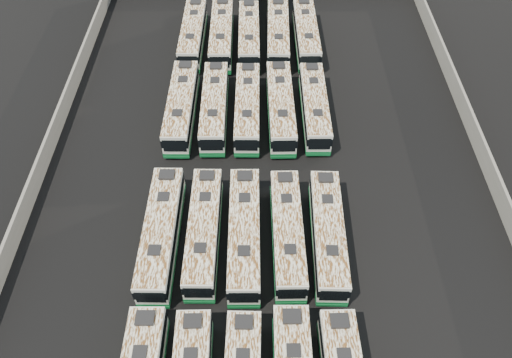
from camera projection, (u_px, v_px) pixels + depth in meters
name	position (u px, v px, depth m)	size (l,w,h in m)	color
ground	(265.00, 182.00, 49.66)	(140.00, 140.00, 0.00)	black
perimeter_wall	(265.00, 175.00, 48.83)	(45.20, 73.20, 2.20)	slate
bus_midfront_far_left	(162.00, 233.00, 43.40)	(2.78, 12.83, 3.61)	silver
bus_midfront_left	(204.00, 231.00, 43.59)	(2.67, 12.35, 3.48)	silver
bus_midfront_center	(244.00, 234.00, 43.37)	(2.79, 12.71, 3.58)	silver
bus_midfront_right	(287.00, 233.00, 43.51)	(2.82, 12.27, 3.45)	silver
bus_midfront_far_right	(328.00, 234.00, 43.42)	(2.84, 12.38, 3.48)	silver
bus_midback_far_left	(182.00, 107.00, 54.41)	(2.79, 12.85, 3.62)	silver
bus_midback_left	(214.00, 107.00, 54.45)	(2.78, 12.55, 3.53)	silver
bus_midback_center	(247.00, 107.00, 54.42)	(2.65, 12.39, 3.49)	silver
bus_midback_right	(281.00, 107.00, 54.38)	(2.99, 12.80, 3.59)	silver
bus_midback_far_right	(314.00, 107.00, 54.52)	(2.68, 12.28, 3.46)	silver
bus_back_far_left	(193.00, 35.00, 63.69)	(2.72, 12.52, 3.53)	silver
bus_back_left	(222.00, 35.00, 63.62)	(2.85, 12.83, 3.61)	silver
bus_back_center	(249.00, 21.00, 65.78)	(2.85, 19.17, 3.47)	silver
bus_back_right	(278.00, 20.00, 65.85)	(3.07, 19.86, 3.60)	silver
bus_back_far_right	(306.00, 34.00, 63.71)	(2.87, 12.70, 3.57)	silver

